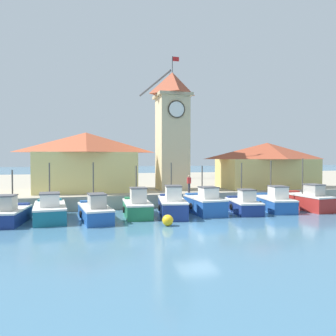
{
  "coord_description": "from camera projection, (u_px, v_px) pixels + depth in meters",
  "views": [
    {
      "loc": [
        -6.89,
        -19.25,
        4.5
      ],
      "look_at": [
        1.01,
        10.89,
        3.5
      ],
      "focal_mm": 35.0,
      "sensor_mm": 36.0,
      "label": 1
    }
  ],
  "objects": [
    {
      "name": "ground_plane",
      "position": [
        196.0,
        229.0,
        20.5
      ],
      "size": [
        300.0,
        300.0,
        0.0
      ],
      "primitive_type": "plane",
      "color": "teal"
    },
    {
      "name": "quay_wharf",
      "position": [
        131.0,
        184.0,
        48.41
      ],
      "size": [
        120.0,
        40.0,
        1.22
      ],
      "primitive_type": "cube",
      "color": "#A89E89",
      "rests_on": "ground"
    },
    {
      "name": "fishing_boat_far_left",
      "position": [
        10.0,
        214.0,
        22.22
      ],
      "size": [
        2.29,
        4.37,
        3.64
      ],
      "color": "navy",
      "rests_on": "ground"
    },
    {
      "name": "fishing_boat_left_outer",
      "position": [
        50.0,
        210.0,
        23.48
      ],
      "size": [
        2.62,
        5.43,
        4.11
      ],
      "color": "#196B7F",
      "rests_on": "ground"
    },
    {
      "name": "fishing_boat_left_inner",
      "position": [
        95.0,
        211.0,
        23.33
      ],
      "size": [
        2.46,
        5.29,
        4.15
      ],
      "color": "#2356A8",
      "rests_on": "ground"
    },
    {
      "name": "fishing_boat_mid_left",
      "position": [
        137.0,
        207.0,
        24.96
      ],
      "size": [
        2.13,
        4.47,
        3.86
      ],
      "color": "#237A4C",
      "rests_on": "ground"
    },
    {
      "name": "fishing_boat_center",
      "position": [
        172.0,
        205.0,
        25.21
      ],
      "size": [
        2.71,
        5.39,
        4.1
      ],
      "color": "navy",
      "rests_on": "ground"
    },
    {
      "name": "fishing_boat_mid_right",
      "position": [
        205.0,
        204.0,
        26.32
      ],
      "size": [
        2.27,
        4.55,
        3.83
      ],
      "color": "#2356A8",
      "rests_on": "ground"
    },
    {
      "name": "fishing_boat_right_inner",
      "position": [
        244.0,
        204.0,
        26.64
      ],
      "size": [
        2.48,
        4.54,
        4.05
      ],
      "color": "navy",
      "rests_on": "ground"
    },
    {
      "name": "fishing_boat_right_outer",
      "position": [
        274.0,
        202.0,
        27.81
      ],
      "size": [
        2.76,
        5.21,
        4.23
      ],
      "color": "#2356A8",
      "rests_on": "ground"
    },
    {
      "name": "fishing_boat_far_right",
      "position": [
        307.0,
        200.0,
        28.2
      ],
      "size": [
        2.15,
        4.79,
        4.42
      ],
      "color": "#AD2823",
      "rests_on": "ground"
    },
    {
      "name": "clock_tower",
      "position": [
        172.0,
        128.0,
        33.32
      ],
      "size": [
        3.43,
        3.43,
        13.53
      ],
      "color": "beige",
      "rests_on": "quay_wharf"
    },
    {
      "name": "warehouse_left",
      "position": [
        86.0,
        161.0,
        31.97
      ],
      "size": [
        9.73,
        6.16,
        5.72
      ],
      "color": "#E5D17A",
      "rests_on": "quay_wharf"
    },
    {
      "name": "warehouse_right",
      "position": [
        267.0,
        165.0,
        35.64
      ],
      "size": [
        10.5,
        5.4,
        4.88
      ],
      "color": "tan",
      "rests_on": "quay_wharf"
    },
    {
      "name": "port_crane_near",
      "position": [
        170.0,
        137.0,
        51.78
      ],
      "size": [
        5.02,
        8.5,
        17.14
      ],
      "color": "#353539",
      "rests_on": "quay_wharf"
    },
    {
      "name": "mooring_buoy",
      "position": [
        168.0,
        220.0,
        21.49
      ],
      "size": [
        0.74,
        0.74,
        0.74
      ],
      "primitive_type": "sphere",
      "color": "gold",
      "rests_on": "ground"
    },
    {
      "name": "dock_worker_near_tower",
      "position": [
        189.0,
        184.0,
        30.55
      ],
      "size": [
        0.34,
        0.22,
        1.62
      ],
      "color": "#33333D",
      "rests_on": "quay_wharf"
    }
  ]
}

